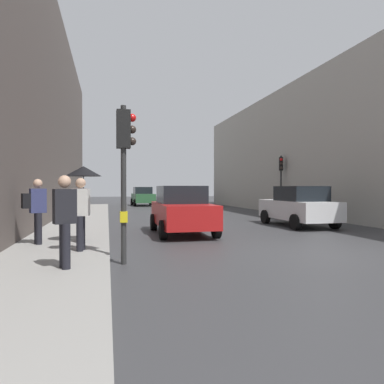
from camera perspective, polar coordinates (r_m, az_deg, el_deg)
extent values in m
plane|color=#38383A|center=(9.95, 20.99, -9.15)|extent=(120.00, 120.00, 0.00)
cube|color=gray|center=(14.23, -18.33, -5.85)|extent=(2.52, 40.00, 0.16)
cube|color=#B2ADA3|center=(25.91, 27.98, 5.96)|extent=(12.00, 33.74, 8.21)
cylinder|color=#2D2D2D|center=(7.97, -10.94, 1.10)|extent=(0.12, 0.12, 3.50)
cube|color=black|center=(8.07, -10.96, 9.88)|extent=(0.31, 0.25, 0.84)
cube|color=yellow|center=(7.99, -10.93, -3.93)|extent=(0.16, 0.20, 0.24)
sphere|color=red|center=(8.13, -9.60, 11.67)|extent=(0.18, 0.18, 0.18)
sphere|color=#2D231E|center=(8.09, -9.60, 9.86)|extent=(0.18, 0.18, 0.18)
sphere|color=#2D231E|center=(8.05, -9.59, 8.03)|extent=(0.18, 0.18, 0.18)
cylinder|color=#2D2D2D|center=(23.27, 14.10, 1.10)|extent=(0.12, 0.12, 3.73)
cube|color=black|center=(23.32, 14.11, 4.40)|extent=(0.34, 0.37, 0.84)
cube|color=yellow|center=(23.28, 14.09, -0.91)|extent=(0.25, 0.22, 0.24)
sphere|color=red|center=(23.15, 14.15, 5.08)|extent=(0.18, 0.18, 0.18)
sphere|color=#2D231E|center=(23.13, 14.15, 4.43)|extent=(0.18, 0.18, 0.18)
sphere|color=#2D231E|center=(23.11, 14.15, 3.79)|extent=(0.18, 0.18, 0.18)
cube|color=silver|center=(16.36, 16.62, -2.74)|extent=(1.84, 4.22, 0.80)
cube|color=black|center=(16.11, 17.08, -0.23)|extent=(1.62, 2.02, 0.64)
cylinder|color=black|center=(17.15, 11.71, -3.91)|extent=(0.23, 0.64, 0.64)
cylinder|color=black|center=(18.00, 16.89, -3.71)|extent=(0.23, 0.64, 0.64)
cylinder|color=black|center=(14.77, 16.28, -4.67)|extent=(0.23, 0.64, 0.64)
cylinder|color=black|center=(15.75, 21.96, -4.36)|extent=(0.23, 0.64, 0.64)
cube|color=#2D6038|center=(33.83, -7.88, -0.96)|extent=(1.93, 4.25, 0.80)
cube|color=black|center=(34.06, -7.94, 0.27)|extent=(1.66, 2.05, 0.64)
cylinder|color=black|center=(32.64, -6.01, -1.72)|extent=(0.24, 0.65, 0.64)
cylinder|color=black|center=(32.40, -9.16, -1.74)|extent=(0.24, 0.65, 0.64)
cylinder|color=black|center=(35.30, -6.71, -1.54)|extent=(0.24, 0.65, 0.64)
cylinder|color=black|center=(35.08, -9.62, -1.55)|extent=(0.24, 0.65, 0.64)
cube|color=red|center=(13.05, -1.57, -3.58)|extent=(1.85, 4.22, 0.80)
cube|color=black|center=(13.26, -1.78, -0.40)|extent=(1.63, 2.02, 0.64)
cylinder|color=black|center=(12.00, 3.93, -5.88)|extent=(0.23, 0.64, 0.64)
cylinder|color=black|center=(11.62, -4.66, -6.10)|extent=(0.23, 0.64, 0.64)
cylinder|color=black|center=(14.59, 0.88, -4.70)|extent=(0.23, 0.64, 0.64)
cylinder|color=black|center=(14.28, -6.18, -4.83)|extent=(0.23, 0.64, 0.64)
cube|color=#BCBCC1|center=(36.96, -0.68, -0.81)|extent=(2.10, 4.32, 0.80)
cube|color=black|center=(36.71, -0.57, 0.30)|extent=(1.74, 2.11, 0.64)
cylinder|color=black|center=(38.02, -2.57, -1.37)|extent=(0.27, 0.65, 0.64)
cylinder|color=black|center=(38.53, 0.01, -1.34)|extent=(0.27, 0.65, 0.64)
cylinder|color=black|center=(35.42, -1.44, -1.52)|extent=(0.27, 0.65, 0.64)
cylinder|color=black|center=(35.96, 1.32, -1.49)|extent=(0.27, 0.65, 0.64)
cylinder|color=black|center=(10.59, -17.58, -5.34)|extent=(0.16, 0.16, 0.85)
cylinder|color=black|center=(10.40, -17.54, -5.46)|extent=(0.16, 0.16, 0.85)
cube|color=red|center=(10.44, -17.57, -1.28)|extent=(0.42, 0.30, 0.66)
sphere|color=tan|center=(10.44, -17.58, 1.30)|extent=(0.24, 0.24, 0.24)
cylinder|color=black|center=(10.44, -17.03, 0.10)|extent=(0.02, 0.02, 0.90)
cone|color=black|center=(10.45, -17.04, 3.22)|extent=(1.00, 1.00, 0.28)
cylinder|color=black|center=(10.66, -23.60, -5.33)|extent=(0.16, 0.16, 0.85)
cylinder|color=black|center=(10.47, -23.38, -5.44)|extent=(0.16, 0.16, 0.85)
cube|color=navy|center=(10.51, -23.51, -1.29)|extent=(0.47, 0.39, 0.66)
sphere|color=tan|center=(10.51, -23.53, 1.27)|extent=(0.24, 0.24, 0.24)
cube|color=black|center=(10.46, -25.12, -1.31)|extent=(0.29, 0.33, 0.40)
cylinder|color=black|center=(9.20, -17.27, -6.25)|extent=(0.16, 0.16, 0.85)
cylinder|color=black|center=(9.01, -17.59, -6.40)|extent=(0.16, 0.16, 0.85)
cube|color=silver|center=(9.04, -17.45, -1.58)|extent=(0.44, 0.33, 0.66)
sphere|color=tan|center=(9.04, -17.46, 1.40)|extent=(0.24, 0.24, 0.24)
cube|color=black|center=(9.12, -19.27, -1.56)|extent=(0.25, 0.31, 0.40)
cylinder|color=black|center=(7.35, -19.93, -8.03)|extent=(0.16, 0.16, 0.85)
cylinder|color=black|center=(7.15, -19.58, -8.26)|extent=(0.16, 0.16, 0.85)
cube|color=black|center=(7.17, -19.78, -2.17)|extent=(0.46, 0.38, 0.66)
sphere|color=tan|center=(7.17, -19.79, 1.59)|extent=(0.24, 0.24, 0.24)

